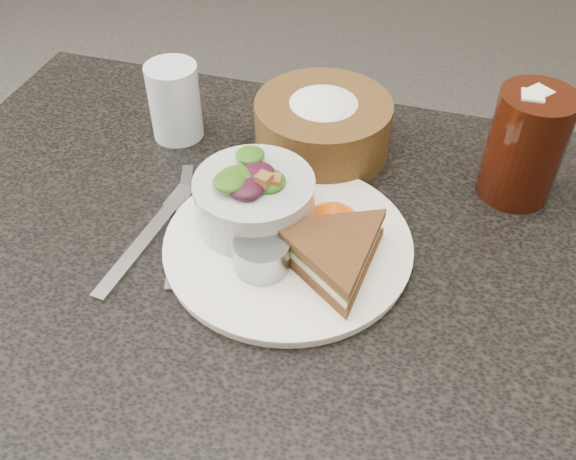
% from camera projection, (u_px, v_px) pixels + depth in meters
% --- Properties ---
extents(dining_table, '(1.00, 0.70, 0.75)m').
position_uv_depth(dining_table, '(285.00, 422.00, 1.00)').
color(dining_table, black).
rests_on(dining_table, floor).
extents(dinner_plate, '(0.28, 0.28, 0.01)m').
position_uv_depth(dinner_plate, '(288.00, 245.00, 0.74)').
color(dinner_plate, white).
rests_on(dinner_plate, dining_table).
extents(sandwich, '(0.22, 0.22, 0.04)m').
position_uv_depth(sandwich, '(333.00, 253.00, 0.69)').
color(sandwich, '#483016').
rests_on(sandwich, dinner_plate).
extents(salad_bowl, '(0.18, 0.18, 0.08)m').
position_uv_depth(salad_bowl, '(254.00, 193.00, 0.73)').
color(salad_bowl, '#B0B6B2').
rests_on(salad_bowl, dinner_plate).
extents(dressing_ramekin, '(0.08, 0.08, 0.04)m').
position_uv_depth(dressing_ramekin, '(262.00, 255.00, 0.69)').
color(dressing_ramekin, gray).
rests_on(dressing_ramekin, dinner_plate).
extents(orange_wedge, '(0.08, 0.08, 0.03)m').
position_uv_depth(orange_wedge, '(333.00, 210.00, 0.75)').
color(orange_wedge, '#FF5E09').
rests_on(orange_wedge, dinner_plate).
extents(fork, '(0.04, 0.18, 0.00)m').
position_uv_depth(fork, '(141.00, 244.00, 0.74)').
color(fork, '#AFB0B2').
rests_on(fork, dining_table).
extents(knife, '(0.08, 0.21, 0.00)m').
position_uv_depth(knife, '(181.00, 222.00, 0.77)').
color(knife, '#979899').
rests_on(knife, dining_table).
extents(bread_basket, '(0.23, 0.23, 0.10)m').
position_uv_depth(bread_basket, '(323.00, 118.00, 0.85)').
color(bread_basket, brown).
rests_on(bread_basket, dining_table).
extents(cola_glass, '(0.11, 0.11, 0.15)m').
position_uv_depth(cola_glass, '(526.00, 142.00, 0.76)').
color(cola_glass, black).
rests_on(cola_glass, dining_table).
extents(water_glass, '(0.09, 0.09, 0.11)m').
position_uv_depth(water_glass, '(175.00, 102.00, 0.87)').
color(water_glass, silver).
rests_on(water_glass, dining_table).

